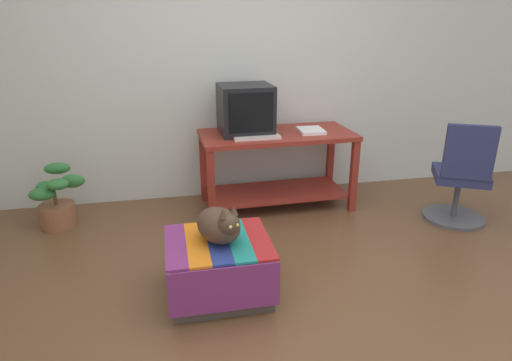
# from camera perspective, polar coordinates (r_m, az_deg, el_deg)

# --- Properties ---
(ground_plane) EXTENTS (14.00, 14.00, 0.00)m
(ground_plane) POSITION_cam_1_polar(r_m,az_deg,el_deg) (2.83, 5.13, -16.47)
(ground_plane) COLOR brown
(back_wall) EXTENTS (8.00, 0.10, 2.60)m
(back_wall) POSITION_cam_1_polar(r_m,az_deg,el_deg) (4.28, -2.40, 15.17)
(back_wall) COLOR silver
(back_wall) RESTS_ON ground_plane
(desk) EXTENTS (1.38, 0.67, 0.70)m
(desk) POSITION_cam_1_polar(r_m,az_deg,el_deg) (4.06, 2.67, 3.07)
(desk) COLOR maroon
(desk) RESTS_ON ground_plane
(tv_monitor) EXTENTS (0.47, 0.44, 0.43)m
(tv_monitor) POSITION_cam_1_polar(r_m,az_deg,el_deg) (3.95, -1.30, 9.06)
(tv_monitor) COLOR black
(tv_monitor) RESTS_ON desk
(keyboard) EXTENTS (0.40, 0.15, 0.02)m
(keyboard) POSITION_cam_1_polar(r_m,az_deg,el_deg) (3.81, 0.07, 5.60)
(keyboard) COLOR beige
(keyboard) RESTS_ON desk
(book) EXTENTS (0.23, 0.26, 0.03)m
(book) POSITION_cam_1_polar(r_m,az_deg,el_deg) (4.05, 7.06, 6.38)
(book) COLOR white
(book) RESTS_ON desk
(ottoman_with_blanket) EXTENTS (0.65, 0.59, 0.38)m
(ottoman_with_blanket) POSITION_cam_1_polar(r_m,az_deg,el_deg) (2.88, -4.80, -11.06)
(ottoman_with_blanket) COLOR #4C4238
(ottoman_with_blanket) RESTS_ON ground_plane
(cat) EXTENTS (0.35, 0.43, 0.27)m
(cat) POSITION_cam_1_polar(r_m,az_deg,el_deg) (2.73, -4.64, -5.70)
(cat) COLOR #473323
(cat) RESTS_ON ottoman_with_blanket
(potted_plant) EXTENTS (0.43, 0.35, 0.52)m
(potted_plant) POSITION_cam_1_polar(r_m,az_deg,el_deg) (4.10, -24.22, -2.65)
(potted_plant) COLOR brown
(potted_plant) RESTS_ON ground_plane
(office_chair) EXTENTS (0.56, 0.56, 0.89)m
(office_chair) POSITION_cam_1_polar(r_m,az_deg,el_deg) (4.14, 24.81, 0.06)
(office_chair) COLOR #4C4C51
(office_chair) RESTS_ON ground_plane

